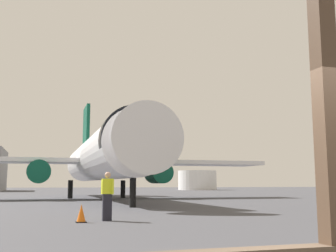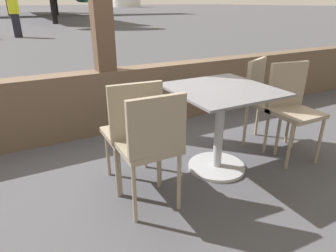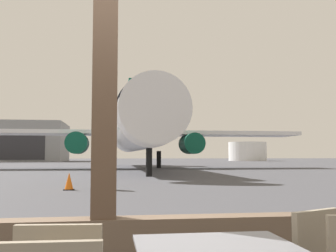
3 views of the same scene
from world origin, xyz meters
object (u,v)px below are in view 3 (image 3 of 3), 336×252
Objects in this scene: airplane at (136,129)px; fuel_storage_tank at (247,151)px; ground_crew_worker at (97,164)px; distant_hangar at (20,142)px; traffic_cone at (69,182)px.

airplane is 56.75m from fuel_storage_tank.
ground_crew_worker is 0.10× the size of distant_hangar.
fuel_storage_tank is (48.62, 0.50, -1.83)m from distant_hangar.
fuel_storage_tank is at bearing 65.91° from traffic_cone.
airplane is 21.46m from traffic_cone.
distant_hangar is (-17.18, 69.83, 3.61)m from traffic_cone.
airplane reaches higher than ground_crew_worker.
ground_crew_worker is 0.21× the size of fuel_storage_tank.
fuel_storage_tank reaches higher than ground_crew_worker.
traffic_cone is (-0.94, -0.37, -0.61)m from ground_crew_worker.
distant_hangar reaches higher than fuel_storage_tank.
traffic_cone is at bearing -76.18° from distant_hangar.
distant_hangar is at bearing -179.41° from fuel_storage_tank.
airplane is at bearing -119.38° from fuel_storage_tank.
airplane is 3.86× the size of fuel_storage_tank.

